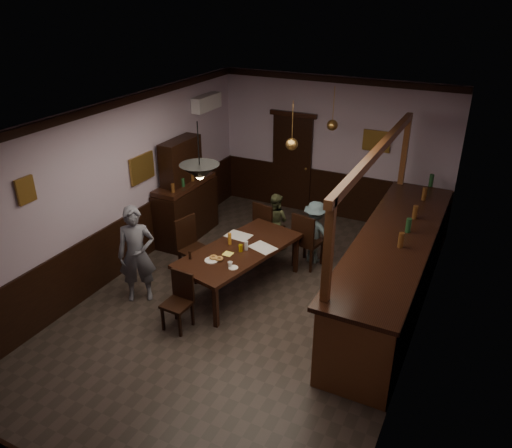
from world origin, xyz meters
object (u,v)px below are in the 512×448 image
Objects in this scene: chair_far_right at (306,238)px; person_seated_left at (275,220)px; bar_counter at (393,270)px; person_standing at (137,255)px; pendant_brass_mid at (292,144)px; coffee_cup at (230,264)px; chair_far_left at (266,225)px; chair_side at (191,245)px; sideboard at (185,200)px; soda_can at (241,248)px; chair_near at (179,298)px; person_seated_right at (315,232)px; dining_table at (240,252)px; pendant_iron at (200,172)px; pendant_brass_far at (332,125)px.

chair_far_right is 0.95m from person_seated_left.
bar_counter is at bearing 171.89° from person_seated_left.
pendant_brass_mid reaches higher than person_standing.
person_seated_left is 2.21m from coffee_cup.
chair_far_left is at bearing -1.74° from chair_far_right.
sideboard is at bearing 50.31° from chair_side.
bar_counter reaches higher than soda_can.
chair_far_left is at bearing -18.37° from chair_side.
bar_counter is at bearing -10.51° from pendant_brass_mid.
chair_far_right is 2.63m from chair_near.
chair_side is (-0.81, -1.32, 0.03)m from chair_far_left.
person_seated_right is at bearing -38.36° from chair_side.
soda_can is at bearing -50.41° from dining_table.
coffee_cup is 0.67× the size of soda_can.
pendant_brass_mid is (0.40, 1.04, 1.49)m from soda_can.
soda_can is at bearing 109.01° from person_seated_left.
soda_can is at bearing -0.26° from person_standing.
chair_far_left is 0.94m from person_seated_right.
pendant_iron is at bearing -49.74° from sideboard.
chair_far_right reaches higher than coffee_cup.
pendant_iron is at bearing -108.81° from soda_can.
chair_far_right is at bearing -87.06° from pendant_brass_far.
sideboard is at bearing 130.26° from pendant_iron.
pendant_iron is (-0.33, -0.20, 1.49)m from coffee_cup.
person_standing is 1.64m from soda_can.
pendant_brass_mid is at bearing 73.74° from chair_near.
person_standing is at bearing 173.96° from chair_side.
dining_table is at bearing 107.11° from person_seated_left.
pendant_iron is (1.67, -1.97, 1.48)m from sideboard.
pendant_iron reaches higher than sideboard.
pendant_brass_mid reaches higher than chair_side.
person_standing is at bearing -75.91° from sideboard.
soda_can is at bearing -110.99° from pendant_brass_mid.
pendant_iron is 3.29m from pendant_brass_far.
dining_table is 1.34m from chair_near.
chair_near is 7.35× the size of soda_can.
bar_counter reaches higher than coffee_cup.
pendant_iron is at bearing -151.08° from bar_counter.
pendant_iron is 1.01× the size of pendant_brass_far.
bar_counter is (2.35, 0.62, -0.04)m from dining_table.
person_standing is at bearing 76.04° from chair_far_left.
chair_far_right is 2.94m from person_standing.
person_standing is at bearing 78.83° from person_seated_left.
chair_far_left is 1.15× the size of chair_near.
sideboard reaches higher than chair_near.
pendant_brass_far is at bearing 75.19° from pendant_iron.
person_seated_left is 1.71m from soda_can.
pendant_iron reaches higher than soda_can.
bar_counter is at bearing 16.82° from soda_can.
bar_counter is (3.66, 1.60, -0.16)m from person_standing.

